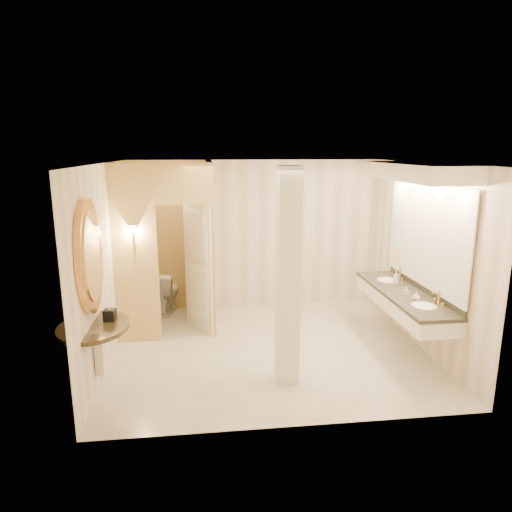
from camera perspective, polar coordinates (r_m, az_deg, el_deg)
The scene contains 16 objects.
floor at distance 6.93m, azimuth 1.55°, elevation -11.37°, with size 4.50×4.50×0.00m, color beige.
ceiling at distance 6.31m, azimuth 1.70°, elevation 11.55°, with size 4.50×4.50×0.00m, color silver.
wall_back at distance 8.43m, azimuth -0.38°, elevation 2.74°, with size 4.50×0.02×2.70m, color silver.
wall_front at distance 4.60m, azimuth 5.31°, elevation -6.31°, with size 4.50×0.02×2.70m, color silver.
wall_left at distance 6.55m, azimuth -18.24°, elevation -0.99°, with size 0.02×4.00×2.70m, color silver.
wall_right at distance 7.17m, azimuth 19.71°, elevation 0.08°, with size 0.02×4.00×2.70m, color silver.
toilet_closet at distance 7.36m, azimuth -8.23°, elevation 1.33°, with size 1.50×1.55×2.70m.
wall_sconce at distance 6.83m, azimuth -15.11°, elevation 3.06°, with size 0.14×0.14×0.42m.
vanity at distance 6.79m, azimuth 18.70°, elevation 1.86°, with size 0.75×2.44×2.09m.
console_shelf at distance 5.57m, azimuth -19.86°, elevation -3.62°, with size 1.01×1.01×1.96m.
pillar at distance 5.56m, azimuth 4.03°, elevation -2.83°, with size 0.27×0.27×2.70m, color white.
tissue_box at distance 5.80m, azimuth -17.81°, elevation -7.01°, with size 0.13×0.13×0.13m, color black.
toilet at distance 8.39m, azimuth -11.21°, elevation -4.39°, with size 0.42×0.74×0.76m, color white.
soap_bottle_a at distance 6.77m, azimuth 18.24°, elevation -4.20°, with size 0.05×0.05×0.12m, color beige.
soap_bottle_b at distance 6.60m, azimuth 19.41°, elevation -4.73°, with size 0.09×0.09×0.12m, color silver.
soap_bottle_c at distance 7.23m, azimuth 17.09°, elevation -2.62°, with size 0.08×0.08×0.22m, color #C6B28C.
Camera 1 is at (-0.94, -6.23, 2.88)m, focal length 32.00 mm.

